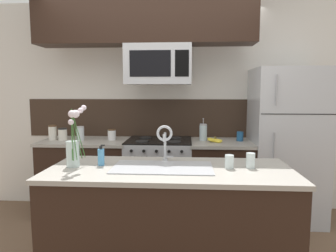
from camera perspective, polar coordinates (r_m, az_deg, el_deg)
rear_partition at (r=3.86m, az=3.28°, el=3.78°), size 5.20×0.10×2.60m
splash_band at (r=3.83m, az=-1.24°, el=1.52°), size 3.46×0.01×0.48m
back_counter_left at (r=3.82m, az=-15.14°, el=-9.31°), size 1.04×0.65×0.91m
back_counter_right at (r=3.65m, az=9.96°, el=-9.96°), size 0.72×0.65×0.91m
stove_range at (r=3.64m, az=-1.67°, el=-9.81°), size 0.76×0.64×0.93m
microwave at (r=3.48m, az=-1.77°, el=11.53°), size 0.74×0.40×0.44m
upper_cabinet_band at (r=3.55m, az=-4.51°, el=19.91°), size 2.46×0.34×0.60m
refrigerator at (r=3.72m, az=21.44°, el=-3.37°), size 0.78×0.74×1.75m
storage_jar_tall at (r=3.85m, az=-21.11°, el=-1.15°), size 0.10×0.10×0.18m
storage_jar_medium at (r=3.79m, az=-19.43°, el=-1.47°), size 0.10×0.10×0.14m
storage_jar_short at (r=3.72m, az=-16.35°, el=-1.33°), size 0.09×0.09×0.17m
storage_jar_squat at (r=3.67m, az=-10.66°, el=-1.61°), size 0.10×0.10×0.13m
banana_bunch at (r=3.47m, az=8.96°, el=-2.71°), size 0.19×0.15×0.08m
french_press at (r=3.57m, az=6.72°, el=-1.17°), size 0.09×0.09×0.27m
coffee_tin at (r=3.62m, az=13.54°, el=-1.92°), size 0.08×0.08×0.11m
island_counter at (r=2.46m, az=0.36°, el=-18.30°), size 1.85×0.77×0.91m
kitchen_sink at (r=2.32m, az=-1.02°, el=-9.61°), size 0.76×0.41×0.16m
sink_faucet at (r=2.46m, az=-0.63°, el=-2.33°), size 0.14×0.14×0.31m
dish_soap_bottle at (r=2.43m, az=-12.63°, el=-5.73°), size 0.06×0.05×0.16m
drinking_glass at (r=2.33m, az=11.60°, el=-6.67°), size 0.07×0.07×0.10m
spare_glass at (r=2.37m, az=15.44°, el=-6.35°), size 0.07×0.07×0.12m
flower_vase at (r=2.41m, az=-17.56°, el=-3.95°), size 0.15×0.18×0.48m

